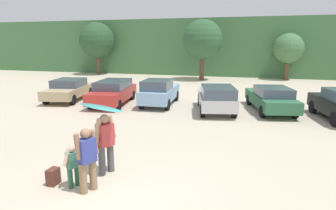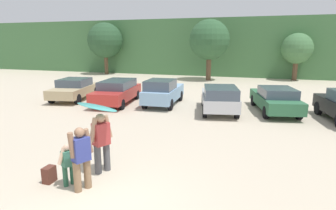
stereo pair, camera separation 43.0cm
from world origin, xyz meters
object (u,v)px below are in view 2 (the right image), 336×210
at_px(parked_car_sky_blue, 163,92).
at_px(parked_car_forest_green, 275,99).
at_px(parked_car_tan, 74,89).
at_px(parked_car_silver, 219,98).
at_px(backpack_dropped, 49,175).
at_px(parked_car_red, 117,91).
at_px(surfboard_teal, 96,107).
at_px(person_companion, 81,155).
at_px(person_adult, 101,140).
at_px(person_child, 68,162).

height_order(parked_car_sky_blue, parked_car_forest_green, parked_car_sky_blue).
relative_size(parked_car_tan, parked_car_silver, 1.01).
bearing_deg(backpack_dropped, parked_car_silver, 69.90).
bearing_deg(parked_car_red, surfboard_teal, -163.08).
relative_size(parked_car_tan, parked_car_sky_blue, 1.07).
bearing_deg(person_companion, person_adult, -60.82).
height_order(parked_car_red, person_child, parked_car_red).
bearing_deg(parked_car_silver, person_child, 151.52).
distance_m(parked_car_forest_green, surfboard_teal, 10.97).
xyz_separation_m(parked_car_sky_blue, parked_car_forest_green, (6.51, 0.16, -0.09)).
xyz_separation_m(parked_car_forest_green, person_child, (-5.76, -10.41, -0.08)).
height_order(parked_car_tan, backpack_dropped, parked_car_tan).
bearing_deg(parked_car_tan, parked_car_forest_green, -99.15).
relative_size(person_child, person_companion, 0.69).
height_order(parked_car_red, parked_car_forest_green, parked_car_red).
height_order(parked_car_red, person_adult, person_adult).
relative_size(parked_car_red, person_child, 4.19).
bearing_deg(backpack_dropped, parked_car_tan, 122.38).
distance_m(person_adult, person_companion, 1.08).
xyz_separation_m(parked_car_forest_green, backpack_dropped, (-6.38, -10.44, -0.52)).
bearing_deg(person_child, person_companion, -164.23).
relative_size(person_adult, backpack_dropped, 3.98).
bearing_deg(parked_car_tan, person_child, -155.42).
relative_size(parked_car_red, parked_car_silver, 1.09).
height_order(parked_car_red, parked_car_sky_blue, parked_car_sky_blue).
relative_size(parked_car_silver, parked_car_forest_green, 0.90).
xyz_separation_m(parked_car_tan, person_adult, (7.53, -9.17, 0.27)).
bearing_deg(backpack_dropped, parked_car_red, 107.18).
bearing_deg(parked_car_sky_blue, backpack_dropped, 177.67).
xyz_separation_m(parked_car_silver, surfboard_teal, (-2.46, -8.44, 1.17)).
relative_size(person_companion, surfboard_teal, 0.94).
distance_m(person_adult, backpack_dropped, 1.68).
relative_size(parked_car_forest_green, person_companion, 2.92).
distance_m(parked_car_silver, person_adult, 8.72).
distance_m(parked_car_sky_blue, parked_car_silver, 3.68).
bearing_deg(backpack_dropped, person_adult, 43.42).
distance_m(parked_car_tan, parked_car_red, 3.41).
xyz_separation_m(parked_car_sky_blue, surfboard_teal, (1.12, -9.32, 1.17)).
height_order(parked_car_tan, parked_car_silver, parked_car_silver).
height_order(parked_car_tan, person_adult, person_adult).
relative_size(parked_car_silver, backpack_dropped, 10.00).
relative_size(person_adult, person_companion, 1.05).
height_order(parked_car_sky_blue, person_companion, person_companion).
xyz_separation_m(parked_car_sky_blue, backpack_dropped, (0.13, -10.29, -0.61)).
bearing_deg(surfboard_teal, parked_car_forest_green, -96.64).
xyz_separation_m(parked_car_red, parked_car_forest_green, (9.44, 0.56, -0.05)).
bearing_deg(backpack_dropped, person_child, 3.09).
xyz_separation_m(parked_car_sky_blue, person_child, (0.75, -10.25, -0.18)).
distance_m(parked_car_tan, person_child, 12.37).
xyz_separation_m(parked_car_silver, parked_car_forest_green, (2.94, 1.04, -0.08)).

